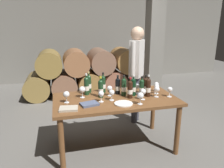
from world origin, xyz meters
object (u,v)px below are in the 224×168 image
object	(u,v)px
wine_glass_10	(156,85)
wine_bottle_7	(89,84)
wine_glass_1	(137,87)
wine_glass_4	(110,89)
serving_plate	(124,104)
wine_glass_6	(101,94)
sommelier_presenting	(136,66)
wine_glass_9	(157,87)
wine_bottle_9	(87,86)
wine_bottle_4	(133,87)
wine_glass_3	(112,93)
wine_glass_0	(140,96)
wine_bottle_0	(103,84)
wine_bottle_8	(101,88)
wine_bottle_1	(148,87)
leather_ledger	(69,109)
wine_bottle_3	(118,86)
wine_glass_2	(170,90)
tasting_notebook	(89,104)
wine_bottle_10	(124,87)
wine_glass_11	(143,92)
wine_bottle_5	(145,86)
dining_table	(116,104)
wine_glass_8	(82,90)
wine_glass_5	(66,95)
wine_bottle_6	(130,89)
wine_bottle_2	(142,87)
wine_glass_7	(157,90)

from	to	relation	value
wine_glass_10	wine_bottle_7	bearing A→B (deg)	168.05
wine_glass_1	wine_glass_4	bearing A→B (deg)	-179.90
wine_glass_1	serving_plate	bearing A→B (deg)	-131.08
wine_glass_6	sommelier_presenting	distance (m)	1.18
wine_glass_9	wine_bottle_9	bearing A→B (deg)	168.14
wine_bottle_4	wine_glass_3	xyz separation A→B (m)	(-0.35, -0.12, -0.03)
wine_bottle_9	wine_glass_1	xyz separation A→B (m)	(0.73, -0.13, -0.03)
wine_glass_1	wine_glass_0	bearing A→B (deg)	-105.11
wine_bottle_0	serving_plate	bearing A→B (deg)	-74.70
wine_glass_1	serving_plate	xyz separation A→B (m)	(-0.32, -0.37, -0.10)
wine_glass_3	wine_bottle_8	bearing A→B (deg)	125.71
wine_bottle_1	serving_plate	world-z (taller)	wine_bottle_1
leather_ledger	sommelier_presenting	distance (m)	1.63
wine_glass_4	wine_bottle_3	bearing A→B (deg)	22.27
wine_bottle_1	wine_glass_3	bearing A→B (deg)	-176.24
wine_glass_2	tasting_notebook	size ratio (longest dim) A/B	0.66
wine_bottle_7	wine_bottle_10	xyz separation A→B (m)	(0.46, -0.27, -0.01)
wine_bottle_3	wine_glass_2	world-z (taller)	wine_bottle_3
wine_glass_11	wine_bottle_5	bearing A→B (deg)	60.23
wine_bottle_3	dining_table	bearing A→B (deg)	-114.41
wine_glass_8	sommelier_presenting	xyz separation A→B (m)	(1.03, 0.61, 0.17)
wine_bottle_1	sommelier_presenting	distance (m)	0.81
wine_bottle_4	wine_glass_4	world-z (taller)	wine_bottle_4
wine_bottle_3	wine_bottle_8	size ratio (longest dim) A/B	0.94
wine_glass_5	serving_plate	distance (m)	0.75
wine_bottle_3	wine_glass_6	bearing A→B (deg)	-138.34
wine_bottle_5	wine_bottle_10	bearing A→B (deg)	178.58
wine_bottle_0	wine_glass_11	world-z (taller)	wine_bottle_0
wine_bottle_1	wine_bottle_5	distance (m)	0.12
wine_bottle_3	wine_glass_10	xyz separation A→B (m)	(0.60, -0.03, -0.02)
leather_ledger	wine_bottle_6	bearing A→B (deg)	22.20
wine_bottle_8	tasting_notebook	size ratio (longest dim) A/B	1.36
wine_bottle_2	wine_bottle_3	world-z (taller)	wine_bottle_2
wine_bottle_9	leather_ledger	distance (m)	0.61
wine_bottle_5	wine_glass_0	xyz separation A→B (m)	(-0.23, -0.38, -0.01)
wine_bottle_9	wine_glass_0	distance (m)	0.83
wine_bottle_7	wine_glass_8	size ratio (longest dim) A/B	1.96
wine_glass_4	wine_glass_11	size ratio (longest dim) A/B	0.97
wine_bottle_4	wine_bottle_5	world-z (taller)	wine_bottle_4
wine_bottle_2	leather_ledger	size ratio (longest dim) A/B	1.29
wine_bottle_8	wine_bottle_1	bearing A→B (deg)	-11.08
leather_ledger	wine_bottle_4	bearing A→B (deg)	26.13
wine_bottle_0	wine_glass_9	bearing A→B (deg)	-18.97
wine_glass_0	serving_plate	xyz separation A→B (m)	(-0.21, 0.06, -0.11)
tasting_notebook	serving_plate	xyz separation A→B (m)	(0.43, -0.08, -0.01)
wine_glass_1	wine_glass_7	bearing A→B (deg)	-45.36
wine_glass_7	wine_bottle_7	bearing A→B (deg)	153.25
wine_glass_4	wine_bottle_4	bearing A→B (deg)	-12.27
wine_bottle_4	wine_glass_6	size ratio (longest dim) A/B	2.03
serving_plate	wine_bottle_10	bearing A→B (deg)	72.10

